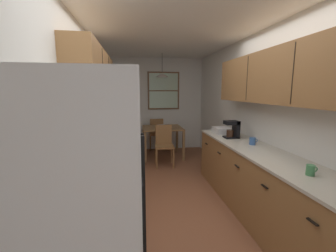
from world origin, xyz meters
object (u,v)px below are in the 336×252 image
at_px(refrigerator, 82,217).
at_px(dish_rack, 222,130).
at_px(trash_bin, 131,156).
at_px(storage_canister, 101,147).
at_px(mug_by_coffeemaker, 253,141).
at_px(microwave_over_range, 74,89).
at_px(dining_chair_far, 156,132).
at_px(dining_table, 162,132).
at_px(mug_spare, 311,170).
at_px(stove_range, 95,216).
at_px(dining_chair_near, 164,143).
at_px(coffee_maker, 233,129).
at_px(table_serving_bowl, 161,126).

distance_m(refrigerator, dish_rack, 3.04).
bearing_deg(trash_bin, dish_rack, -27.10).
relative_size(storage_canister, mug_by_coffeemaker, 1.69).
bearing_deg(dish_rack, microwave_over_range, -140.92).
height_order(refrigerator, dining_chair_far, refrigerator).
xyz_separation_m(dining_table, mug_spare, (0.89, -3.68, 0.30)).
height_order(refrigerator, stove_range, refrigerator).
relative_size(dining_chair_near, storage_canister, 4.31).
xyz_separation_m(stove_range, dining_chair_near, (1.03, 2.69, 0.03)).
bearing_deg(dining_chair_far, dining_table, -81.79).
bearing_deg(dining_chair_far, storage_canister, -105.92).
xyz_separation_m(microwave_over_range, dining_table, (1.19, 3.34, -1.03)).
bearing_deg(dining_chair_far, mug_by_coffeemaker, -71.52).
height_order(storage_canister, coffee_maker, coffee_maker).
bearing_deg(dining_chair_far, table_serving_bowl, -85.40).
relative_size(stove_range, mug_by_coffeemaker, 8.93).
bearing_deg(microwave_over_range, trash_bin, 80.84).
relative_size(refrigerator, stove_range, 1.61).
bearing_deg(table_serving_bowl, stove_range, -107.21).
bearing_deg(dining_chair_near, mug_by_coffeemaker, -61.63).
xyz_separation_m(stove_range, mug_spare, (1.96, -0.34, 0.48)).
relative_size(refrigerator, coffee_maker, 6.28).
height_order(microwave_over_range, mug_by_coffeemaker, microwave_over_range).
distance_m(mug_by_coffeemaker, mug_spare, 1.14).
relative_size(dining_table, dish_rack, 2.84).
height_order(coffee_maker, mug_spare, coffee_maker).
xyz_separation_m(refrigerator, storage_canister, (-0.07, 1.25, 0.12)).
distance_m(microwave_over_range, dining_chair_far, 4.31).
bearing_deg(coffee_maker, dish_rack, 91.67).
bearing_deg(coffee_maker, dining_table, 113.40).
xyz_separation_m(coffee_maker, dish_rack, (-0.01, 0.41, -0.10)).
distance_m(refrigerator, dining_chair_near, 3.54).
relative_size(dining_table, trash_bin, 1.62).
distance_m(stove_range, dining_chair_near, 2.88).
height_order(refrigerator, dining_chair_near, refrigerator).
relative_size(dining_table, mug_spare, 8.81).
distance_m(stove_range, dining_table, 3.52).
bearing_deg(mug_spare, dining_chair_near, 107.20).
bearing_deg(microwave_over_range, stove_range, -0.03).
xyz_separation_m(stove_range, table_serving_bowl, (1.03, 3.33, 0.31)).
bearing_deg(table_serving_bowl, dining_chair_near, -90.41).
bearing_deg(table_serving_bowl, microwave_over_range, -108.97).
relative_size(microwave_over_range, table_serving_bowl, 2.84).
bearing_deg(dish_rack, dining_table, 117.99).
relative_size(mug_spare, table_serving_bowl, 0.52).
bearing_deg(coffee_maker, microwave_over_range, -148.54).
distance_m(dining_table, table_serving_bowl, 0.15).
bearing_deg(storage_canister, table_serving_bowl, 69.53).
bearing_deg(stove_range, mug_spare, -9.84).
bearing_deg(coffee_maker, dining_chair_far, 109.97).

